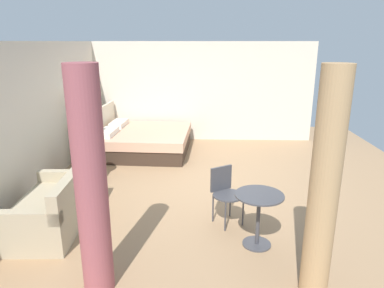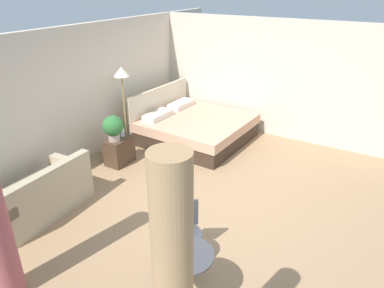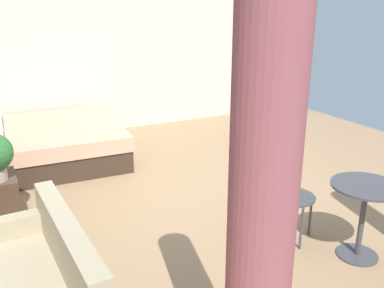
# 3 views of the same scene
# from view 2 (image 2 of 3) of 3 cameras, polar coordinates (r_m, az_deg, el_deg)

# --- Properties ---
(ground_plane) EXTENTS (9.23, 8.73, 0.02)m
(ground_plane) POSITION_cam_2_polar(r_m,az_deg,el_deg) (5.95, 2.88, -8.70)
(ground_plane) COLOR #9E7A56
(wall_back) EXTENTS (9.23, 0.12, 2.54)m
(wall_back) POSITION_cam_2_polar(r_m,az_deg,el_deg) (7.07, -17.95, 7.17)
(wall_back) COLOR beige
(wall_back) RESTS_ON ground
(wall_right) EXTENTS (0.12, 5.73, 2.54)m
(wall_right) POSITION_cam_2_polar(r_m,az_deg,el_deg) (8.11, 13.74, 9.85)
(wall_right) COLOR beige
(wall_right) RESTS_ON ground
(bed) EXTENTS (2.13, 2.18, 1.05)m
(bed) POSITION_cam_2_polar(r_m,az_deg,el_deg) (7.91, 0.37, 2.63)
(bed) COLOR #38281E
(bed) RESTS_ON ground
(couch) EXTENTS (1.54, 0.89, 0.82)m
(couch) POSITION_cam_2_polar(r_m,az_deg,el_deg) (5.93, -23.04, -7.66)
(couch) COLOR tan
(couch) RESTS_ON ground
(nightstand) EXTENTS (0.53, 0.36, 0.52)m
(nightstand) POSITION_cam_2_polar(r_m,az_deg,el_deg) (7.04, -11.46, -1.08)
(nightstand) COLOR #473323
(nightstand) RESTS_ON ground
(potted_plant) EXTENTS (0.39, 0.39, 0.49)m
(potted_plant) POSITION_cam_2_polar(r_m,az_deg,el_deg) (6.76, -12.43, 2.68)
(potted_plant) COLOR tan
(potted_plant) RESTS_ON nightstand
(vase) EXTENTS (0.11, 0.11, 0.16)m
(vase) POSITION_cam_2_polar(r_m,az_deg,el_deg) (6.99, -11.15, 1.82)
(vase) COLOR silver
(vase) RESTS_ON nightstand
(floor_lamp) EXTENTS (0.31, 0.31, 1.71)m
(floor_lamp) POSITION_cam_2_polar(r_m,az_deg,el_deg) (7.31, -11.06, 9.87)
(floor_lamp) COLOR #99844C
(floor_lamp) RESTS_ON ground
(balcony_table) EXTENTS (0.61, 0.61, 0.71)m
(balcony_table) POSITION_cam_2_polar(r_m,az_deg,el_deg) (3.99, -1.17, -19.39)
(balcony_table) COLOR #3F3F44
(balcony_table) RESTS_ON ground
(cafe_chair_near_window) EXTENTS (0.61, 0.61, 0.82)m
(cafe_chair_near_window) POSITION_cam_2_polar(r_m,az_deg,el_deg) (4.53, -1.22, -12.90)
(cafe_chair_near_window) COLOR #3F3F44
(cafe_chair_near_window) RESTS_ON ground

